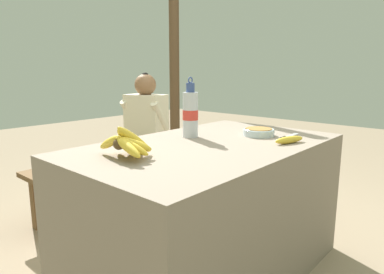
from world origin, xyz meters
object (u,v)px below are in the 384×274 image
Objects in this scene: water_bottle at (190,113)px; support_post_far at (174,58)px; banana_bunch_ripe at (126,143)px; knife at (287,137)px; loose_banana_front at (289,140)px; seated_vendor at (143,128)px; banana_bunch_green at (77,157)px; serving_bowl at (259,132)px; wooden_bench at (118,165)px.

support_post_far is (1.16, 1.26, 0.37)m from water_bottle.
knife is at bearing -20.68° from banana_bunch_ripe.
support_post_far is at bearing 47.54° from water_bottle.
knife is (0.11, 0.07, -0.01)m from loose_banana_front.
knife is 0.20× the size of seated_vendor.
water_bottle reaches higher than knife.
support_post_far is (1.71, 1.38, 0.44)m from banana_bunch_ripe.
knife is at bearing -115.90° from support_post_far.
support_post_far reaches higher than banana_bunch_green.
serving_bowl reaches higher than loose_banana_front.
seated_vendor is at bearing 65.52° from water_bottle.
seated_vendor reaches higher than water_bottle.
water_bottle is 1.73× the size of loose_banana_front.
support_post_far is (1.35, 0.31, 0.76)m from banana_bunch_green.
serving_bowl is at bearing -119.06° from support_post_far.
seated_vendor is at bearing -9.64° from wooden_bench.
banana_bunch_ripe is at bearing -124.01° from wooden_bench.
banana_bunch_ripe reaches higher than wooden_bench.
banana_bunch_ripe is 1.78× the size of serving_bowl.
loose_banana_front is at bearing -150.12° from knife.
loose_banana_front is at bearing -27.35° from banana_bunch_ripe.
loose_banana_front reaches higher than banana_bunch_green.
serving_bowl is 0.53× the size of water_bottle.
banana_bunch_ripe is 0.94m from knife.
wooden_bench is at bearing 1.01° from banana_bunch_green.
banana_bunch_green is at bearing 105.79° from loose_banana_front.
knife is at bearing 31.93° from loose_banana_front.
loose_banana_front is 1.53m from wooden_bench.
seated_vendor is 0.44× the size of support_post_far.
seated_vendor reaches higher than knife.
banana_bunch_green is at bearing -178.99° from wooden_bench.
banana_bunch_ripe is 0.95× the size of water_bottle.
water_bottle reaches higher than serving_bowl.
banana_bunch_ripe is at bearing 157.26° from knife.
wooden_bench is (0.73, 1.08, -0.46)m from banana_bunch_ripe.
banana_bunch_ripe is 1.43m from seated_vendor.
water_bottle is 0.57m from loose_banana_front.
seated_vendor is at bearing -155.04° from support_post_far.
knife is 0.78× the size of banana_bunch_green.
wooden_bench is 5.17× the size of banana_bunch_green.
seated_vendor is 0.63m from banana_bunch_green.
seated_vendor reaches higher than wooden_bench.
water_bottle is 1.04m from seated_vendor.
banana_bunch_ripe is 0.13× the size of support_post_far.
water_bottle reaches higher than banana_bunch_green.
seated_vendor is (0.20, 1.43, -0.13)m from loose_banana_front.
serving_bowl is (0.85, -0.16, -0.05)m from banana_bunch_ripe.
serving_bowl is 0.92× the size of loose_banana_front.
support_post_far is (0.86, 1.54, 0.48)m from serving_bowl.
seated_vendor is (0.97, 1.03, -0.18)m from banana_bunch_ripe.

